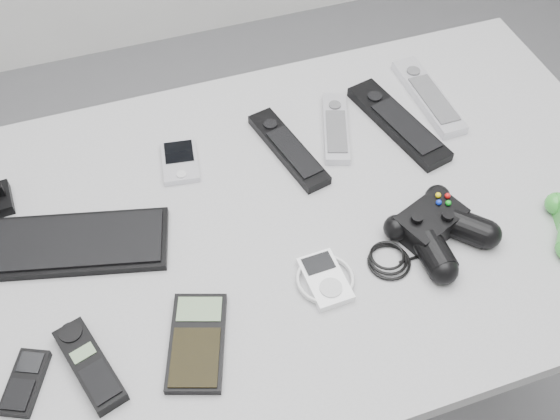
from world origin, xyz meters
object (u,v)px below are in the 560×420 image
object	(u,v)px
desk	(309,235)
remote_silver_b	(428,95)
mp3_player	(325,279)
pda	(180,161)
remote_black_b	(398,122)
mobile_phone	(25,382)
calculator	(197,342)
controller_black	(438,227)
pda_keyboard	(79,243)
remote_black_a	(288,148)
remote_silver_a	(336,127)
cordless_handset	(90,365)

from	to	relation	value
desk	remote_silver_b	distance (m)	0.38
desk	mp3_player	size ratio (longest dim) A/B	12.19
pda	remote_black_b	size ratio (longest dim) A/B	0.40
mobile_phone	calculator	size ratio (longest dim) A/B	0.61
remote_black_b	controller_black	distance (m)	0.26
pda_keyboard	remote_black_a	world-z (taller)	remote_black_a
calculator	controller_black	size ratio (longest dim) A/B	0.60
pda	remote_black_a	distance (m)	0.20
remote_black_b	controller_black	bearing A→B (deg)	-114.74
remote_silver_a	remote_black_a	distance (m)	0.11
mobile_phone	cordless_handset	xyz separation A→B (m)	(0.09, -0.01, 0.00)
pda_keyboard	calculator	xyz separation A→B (m)	(0.14, -0.23, -0.00)
mobile_phone	pda	bearing A→B (deg)	73.14
pda	remote_silver_a	distance (m)	0.30
remote_black_b	cordless_handset	distance (m)	0.70
remote_black_b	calculator	size ratio (longest dim) A/B	1.57
pda_keyboard	mp3_player	world-z (taller)	same
pda_keyboard	pda	world-z (taller)	pda_keyboard
cordless_handset	calculator	xyz separation A→B (m)	(0.15, -0.01, -0.00)
mp3_player	remote_silver_b	bearing A→B (deg)	41.69
mobile_phone	mp3_player	xyz separation A→B (m)	(0.46, 0.02, 0.00)
pda	remote_silver_b	bearing A→B (deg)	10.02
desk	mp3_player	distance (m)	0.17
pda_keyboard	pda	distance (m)	0.23
remote_black_a	calculator	world-z (taller)	remote_black_a
cordless_handset	remote_black_b	bearing A→B (deg)	8.95
mobile_phone	controller_black	size ratio (longest dim) A/B	0.37
calculator	mp3_player	distance (m)	0.22
remote_black_b	controller_black	size ratio (longest dim) A/B	0.94
pda_keyboard	remote_silver_a	size ratio (longest dim) A/B	1.60
remote_silver_a	mp3_player	xyz separation A→B (m)	(-0.14, -0.31, -0.00)
mobile_phone	mp3_player	bearing A→B (deg)	27.57
remote_black_a	remote_black_b	size ratio (longest dim) A/B	0.86
remote_black_b	calculator	bearing A→B (deg)	-159.07
mp3_player	remote_black_a	bearing A→B (deg)	80.26
remote_black_b	mp3_player	xyz separation A→B (m)	(-0.26, -0.28, -0.00)
pda_keyboard	cordless_handset	xyz separation A→B (m)	(-0.02, -0.22, 0.00)
pda	remote_silver_a	world-z (taller)	remote_silver_a
remote_black_b	mp3_player	size ratio (longest dim) A/B	2.52
remote_black_b	pda	bearing A→B (deg)	161.53
calculator	mobile_phone	bearing A→B (deg)	-164.97
remote_black_a	pda_keyboard	bearing A→B (deg)	-179.49
remote_black_b	cordless_handset	bearing A→B (deg)	-166.92
pda_keyboard	remote_silver_b	world-z (taller)	remote_silver_b
remote_silver_a	remote_black_b	xyz separation A→B (m)	(0.12, -0.03, 0.00)
remote_black_a	calculator	size ratio (longest dim) A/B	1.35
calculator	pda	bearing A→B (deg)	99.44
pda	mp3_player	world-z (taller)	mp3_player
pda_keyboard	mp3_player	xyz separation A→B (m)	(0.35, -0.19, 0.00)
pda_keyboard	remote_black_a	distance (m)	0.40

